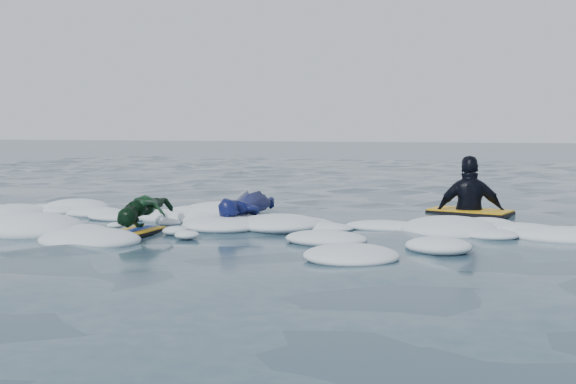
{
  "coord_description": "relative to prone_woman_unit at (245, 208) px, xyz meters",
  "views": [
    {
      "loc": [
        3.59,
        -7.09,
        1.24
      ],
      "look_at": [
        0.48,
        1.6,
        0.43
      ],
      "focal_mm": 45.0,
      "sensor_mm": 36.0,
      "label": 1
    }
  ],
  "objects": [
    {
      "name": "ground",
      "position": [
        0.12,
        -1.58,
        -0.2
      ],
      "size": [
        120.0,
        120.0,
        0.0
      ],
      "primitive_type": "plane",
      "color": "#1B3343",
      "rests_on": "ground"
    },
    {
      "name": "foam_band",
      "position": [
        0.12,
        -0.55,
        -0.2
      ],
      "size": [
        12.0,
        3.1,
        0.3
      ],
      "primitive_type": null,
      "color": "white",
      "rests_on": "ground"
    },
    {
      "name": "prone_woman_unit",
      "position": [
        0.0,
        0.0,
        0.0
      ],
      "size": [
        0.96,
        1.6,
        0.39
      ],
      "rotation": [
        0.0,
        0.0,
        2.05
      ],
      "color": "black",
      "rests_on": "ground"
    },
    {
      "name": "prone_child_unit",
      "position": [
        -0.8,
        -1.18,
        0.02
      ],
      "size": [
        0.73,
        1.2,
        0.44
      ],
      "rotation": [
        0.0,
        0.0,
        1.58
      ],
      "color": "black",
      "rests_on": "ground"
    },
    {
      "name": "waiting_rider_unit",
      "position": [
        2.7,
        1.89,
        -0.19
      ],
      "size": [
        1.26,
        0.88,
        1.71
      ],
      "rotation": [
        0.0,
        0.0,
        -0.24
      ],
      "color": "black",
      "rests_on": "ground"
    }
  ]
}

